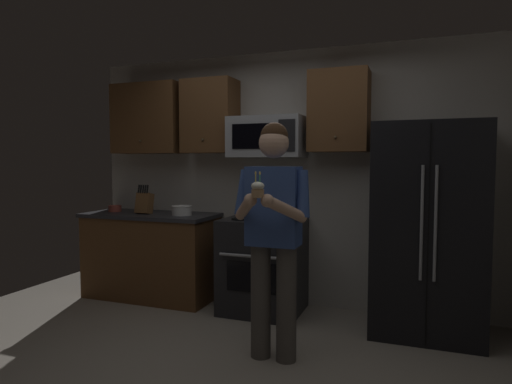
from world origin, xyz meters
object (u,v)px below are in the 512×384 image
oven_range (263,265)px  person (273,227)px  microwave (267,137)px  knife_block (144,203)px  bowl_small_colored (115,208)px  refrigerator (427,229)px  cupcake (258,189)px  bowl_large_white (182,210)px

oven_range → person: person is taller
microwave → knife_block: (-1.34, -0.15, -0.68)m
person → bowl_small_colored: bearing=155.2°
microwave → bowl_small_colored: bearing=-177.0°
microwave → oven_range: bearing=-90.0°
microwave → person: bearing=-69.0°
refrigerator → knife_block: size_ratio=5.63×
person → refrigerator: bearing=41.6°
microwave → person: microwave is taller
person → knife_block: bearing=151.5°
knife_block → cupcake: size_ratio=1.84×
bowl_small_colored → cupcake: bearing=-31.5°
microwave → knife_block: size_ratio=2.31×
microwave → bowl_small_colored: 1.93m
bowl_large_white → person: size_ratio=0.12×
oven_range → bowl_large_white: 1.03m
refrigerator → person: refrigerator is taller
microwave → cupcake: microwave is taller
microwave → refrigerator: size_ratio=0.41×
refrigerator → knife_block: refrigerator is taller
microwave → refrigerator: 1.72m
oven_range → person: (0.43, -0.99, 0.53)m
microwave → cupcake: (0.43, -1.44, -0.43)m
bowl_small_colored → person: bearing=-24.8°
oven_range → refrigerator: 1.56m
bowl_small_colored → knife_block: bearing=-7.3°
oven_range → bowl_small_colored: bearing=179.2°
refrigerator → bowl_small_colored: bearing=178.9°
oven_range → microwave: microwave is taller
bowl_large_white → cupcake: (1.32, -1.30, 0.32)m
refrigerator → oven_range: bearing=178.5°
microwave → knife_block: 1.52m
refrigerator → bowl_large_white: refrigerator is taller
microwave → refrigerator: bearing=-6.0°
knife_block → bowl_large_white: knife_block is taller
oven_range → bowl_large_white: bearing=-179.0°
bowl_small_colored → cupcake: 2.60m
oven_range → refrigerator: (1.50, -0.04, 0.44)m
refrigerator → knife_block: 2.85m
knife_block → person: person is taller
oven_range → microwave: 1.26m
oven_range → bowl_small_colored: bowl_small_colored is taller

